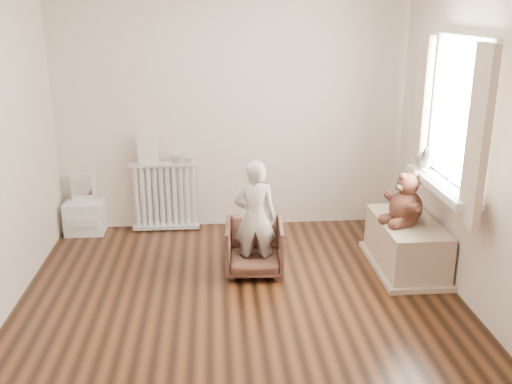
{
  "coord_description": "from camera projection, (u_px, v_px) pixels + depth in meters",
  "views": [
    {
      "loc": [
        -0.19,
        -4.03,
        2.27
      ],
      "look_at": [
        0.15,
        0.45,
        0.8
      ],
      "focal_mm": 40.0,
      "sensor_mm": 36.0,
      "label": 1
    }
  ],
  "objects": [
    {
      "name": "floor",
      "position": [
        242.0,
        305.0,
        4.54
      ],
      "size": [
        3.6,
        3.6,
        0.01
      ],
      "primitive_type": "cube",
      "color": "black",
      "rests_on": "ground"
    },
    {
      "name": "window",
      "position": [
        460.0,
        115.0,
        4.5
      ],
      "size": [
        0.03,
        0.9,
        1.1
      ],
      "primitive_type": "cube",
      "color": "white",
      "rests_on": "right_wall"
    },
    {
      "name": "child",
      "position": [
        255.0,
        218.0,
        4.9
      ],
      "size": [
        0.39,
        0.27,
        1.03
      ],
      "primitive_type": "imported",
      "rotation": [
        0.0,
        0.0,
        3.08
      ],
      "color": "beige",
      "rests_on": "armchair"
    },
    {
      "name": "curtain_left",
      "position": [
        478.0,
        139.0,
        3.97
      ],
      "size": [
        0.06,
        0.26,
        1.3
      ],
      "primitive_type": "cube",
      "color": "beige",
      "rests_on": "right_wall"
    },
    {
      "name": "curtain_right",
      "position": [
        421.0,
        110.0,
        5.05
      ],
      "size": [
        0.06,
        0.26,
        1.3
      ],
      "primitive_type": "cube",
      "color": "beige",
      "rests_on": "right_wall"
    },
    {
      "name": "tin_a",
      "position": [
        177.0,
        160.0,
        5.85
      ],
      "size": [
        0.11,
        0.11,
        0.07
      ],
      "primitive_type": "cylinder",
      "color": "#A59E8C",
      "rests_on": "radiator"
    },
    {
      "name": "tin_b",
      "position": [
        189.0,
        160.0,
        5.87
      ],
      "size": [
        0.08,
        0.08,
        0.04
      ],
      "primitive_type": "cylinder",
      "color": "#A59E8C",
      "rests_on": "radiator"
    },
    {
      "name": "right_wall",
      "position": [
        480.0,
        142.0,
        4.27
      ],
      "size": [
        0.02,
        3.6,
        2.6
      ],
      "primitive_type": "cube",
      "color": "beige",
      "rests_on": "ground"
    },
    {
      "name": "plush_cat",
      "position": [
        425.0,
        158.0,
        5.01
      ],
      "size": [
        0.19,
        0.28,
        0.22
      ],
      "primitive_type": null,
      "rotation": [
        0.0,
        0.0,
        0.12
      ],
      "color": "#6A6159",
      "rests_on": "window_sill"
    },
    {
      "name": "back_wall",
      "position": [
        232.0,
        105.0,
        5.84
      ],
      "size": [
        3.6,
        0.02,
        2.6
      ],
      "primitive_type": "cube",
      "color": "beige",
      "rests_on": "ground"
    },
    {
      "name": "window_sill",
      "position": [
        442.0,
        185.0,
        4.68
      ],
      "size": [
        0.22,
        1.1,
        0.06
      ],
      "primitive_type": "cube",
      "color": "silver",
      "rests_on": "right_wall"
    },
    {
      "name": "toy_vanity",
      "position": [
        84.0,
        208.0,
        5.91
      ],
      "size": [
        0.4,
        0.28,
        0.62
      ],
      "primitive_type": "cube",
      "color": "silver",
      "rests_on": "floor"
    },
    {
      "name": "teddy_bear",
      "position": [
        406.0,
        200.0,
        4.95
      ],
      "size": [
        0.45,
        0.41,
        0.46
      ],
      "primitive_type": null,
      "rotation": [
        0.0,
        0.0,
        0.37
      ],
      "color": "#391C13",
      "rests_on": "toy_bench"
    },
    {
      "name": "paper_doll",
      "position": [
        148.0,
        148.0,
        5.79
      ],
      "size": [
        0.2,
        0.02,
        0.33
      ],
      "primitive_type": "cube",
      "color": "beige",
      "rests_on": "radiator"
    },
    {
      "name": "armchair",
      "position": [
        254.0,
        248.0,
        5.04
      ],
      "size": [
        0.53,
        0.55,
        0.47
      ],
      "primitive_type": "imported",
      "rotation": [
        0.0,
        0.0,
        -0.06
      ],
      "color": "#543025",
      "rests_on": "floor"
    },
    {
      "name": "toy_bench",
      "position": [
        406.0,
        247.0,
        5.14
      ],
      "size": [
        0.51,
        0.96,
        0.45
      ],
      "primitive_type": "cube",
      "color": "#C1AC8E",
      "rests_on": "floor"
    },
    {
      "name": "radiator",
      "position": [
        165.0,
        195.0,
        5.96
      ],
      "size": [
        0.7,
        0.13,
        0.73
      ],
      "primitive_type": "cube",
      "color": "silver",
      "rests_on": "floor"
    },
    {
      "name": "front_wall",
      "position": [
        261.0,
        245.0,
        2.43
      ],
      "size": [
        3.6,
        0.02,
        2.6
      ],
      "primitive_type": "cube",
      "color": "beige",
      "rests_on": "ground"
    }
  ]
}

